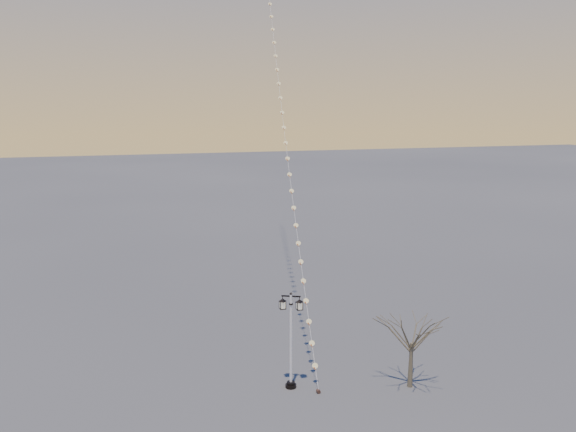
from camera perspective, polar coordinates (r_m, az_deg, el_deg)
name	(u,v)px	position (r m, az deg, el deg)	size (l,w,h in m)	color
ground	(298,405)	(30.22, 1.03, -18.13)	(300.00, 300.00, 0.00)	#464647
street_lamp	(291,336)	(30.57, 0.29, -11.72)	(1.26, 0.81, 5.24)	black
bare_tree	(412,331)	(31.25, 12.15, -11.05)	(2.69, 2.69, 4.47)	brown
kite_train	(280,76)	(43.61, -0.76, 13.69)	(5.37, 32.51, 33.68)	#362118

